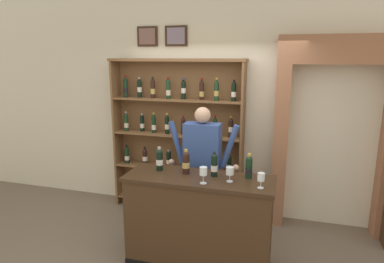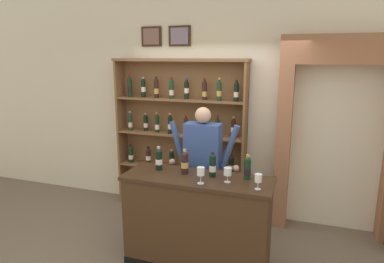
{
  "view_description": "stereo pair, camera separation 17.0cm",
  "coord_description": "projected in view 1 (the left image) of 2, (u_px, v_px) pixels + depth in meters",
  "views": [
    {
      "loc": [
        1.09,
        -3.32,
        2.32
      ],
      "look_at": [
        -0.0,
        0.39,
        1.45
      ],
      "focal_mm": 31.51,
      "sensor_mm": 36.0,
      "label": 1
    },
    {
      "loc": [
        1.25,
        -3.27,
        2.32
      ],
      "look_at": [
        -0.0,
        0.39,
        1.45
      ],
      "focal_mm": 31.51,
      "sensor_mm": 36.0,
      "label": 2
    }
  ],
  "objects": [
    {
      "name": "tasting_bottle_super_tuscan",
      "position": [
        159.0,
        159.0,
        3.82
      ],
      "size": [
        0.08,
        0.08,
        0.27
      ],
      "color": "black",
      "rests_on": "tasting_counter"
    },
    {
      "name": "wine_glass_right",
      "position": [
        261.0,
        177.0,
        3.3
      ],
      "size": [
        0.07,
        0.07,
        0.16
      ],
      "color": "silver",
      "rests_on": "tasting_counter"
    },
    {
      "name": "back_wall",
      "position": [
        214.0,
        97.0,
        4.94
      ],
      "size": [
        12.0,
        0.19,
        3.45
      ],
      "color": "beige",
      "rests_on": "ground"
    },
    {
      "name": "tasting_bottle_chianti",
      "position": [
        249.0,
        167.0,
        3.58
      ],
      "size": [
        0.07,
        0.07,
        0.27
      ],
      "color": "black",
      "rests_on": "tasting_counter"
    },
    {
      "name": "wine_glass_spare",
      "position": [
        230.0,
        172.0,
        3.48
      ],
      "size": [
        0.08,
        0.08,
        0.16
      ],
      "color": "silver",
      "rests_on": "tasting_counter"
    },
    {
      "name": "tasting_bottle_prosecco",
      "position": [
        186.0,
        162.0,
        3.71
      ],
      "size": [
        0.08,
        0.08,
        0.28
      ],
      "color": "black",
      "rests_on": "tasting_counter"
    },
    {
      "name": "archway_doorway",
      "position": [
        334.0,
        122.0,
        4.42
      ],
      "size": [
        1.52,
        0.45,
        2.58
      ],
      "color": "#9E6647",
      "rests_on": "ground"
    },
    {
      "name": "tasting_counter",
      "position": [
        199.0,
        221.0,
        3.75
      ],
      "size": [
        1.62,
        0.57,
        1.04
      ],
      "color": "#422B19",
      "rests_on": "ground"
    },
    {
      "name": "shopkeeper",
      "position": [
        202.0,
        160.0,
        4.15
      ],
      "size": [
        0.9,
        0.22,
        1.72
      ],
      "color": "#2D3347",
      "rests_on": "ground"
    },
    {
      "name": "wine_glass_left",
      "position": [
        203.0,
        172.0,
        3.43
      ],
      "size": [
        0.08,
        0.08,
        0.17
      ],
      "color": "silver",
      "rests_on": "tasting_counter"
    },
    {
      "name": "wine_shelf",
      "position": [
        177.0,
        133.0,
        5.0
      ],
      "size": [
        2.0,
        0.3,
        2.28
      ],
      "color": "brown",
      "rests_on": "ground"
    },
    {
      "name": "ground_plane",
      "position": [
        183.0,
        260.0,
        3.92
      ],
      "size": [
        14.0,
        14.0,
        0.02
      ],
      "primitive_type": "cube",
      "color": "#6B5B4C"
    },
    {
      "name": "tasting_bottle_vin_santo",
      "position": [
        214.0,
        165.0,
        3.63
      ],
      "size": [
        0.07,
        0.07,
        0.27
      ],
      "color": "black",
      "rests_on": "tasting_counter"
    }
  ]
}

